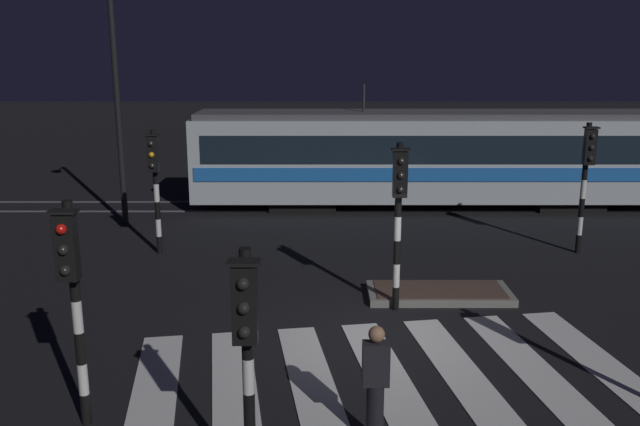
{
  "coord_description": "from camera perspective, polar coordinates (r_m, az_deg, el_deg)",
  "views": [
    {
      "loc": [
        -1.1,
        -11.72,
        5.22
      ],
      "look_at": [
        -1.06,
        4.09,
        1.4
      ],
      "focal_mm": 37.83,
      "sensor_mm": 36.0,
      "label": 1
    }
  ],
  "objects": [
    {
      "name": "ground_plane",
      "position": [
        12.88,
        4.85,
        -10.38
      ],
      "size": [
        120.0,
        120.0,
        0.0
      ],
      "primitive_type": "plane",
      "color": "black"
    },
    {
      "name": "rail_near",
      "position": [
        22.44,
        2.68,
        0.15
      ],
      "size": [
        80.0,
        0.12,
        0.03
      ],
      "primitive_type": "cube",
      "color": "#59595E",
      "rests_on": "ground"
    },
    {
      "name": "rail_far",
      "position": [
        23.84,
        2.51,
        0.95
      ],
      "size": [
        80.0,
        0.12,
        0.03
      ],
      "primitive_type": "cube",
      "color": "#59595E",
      "rests_on": "ground"
    },
    {
      "name": "crosswalk_zebra",
      "position": [
        11.43,
        5.55,
        -13.6
      ],
      "size": [
        8.74,
        5.57,
        0.02
      ],
      "color": "silver",
      "rests_on": "ground"
    },
    {
      "name": "traffic_island",
      "position": [
        14.97,
        9.92,
        -6.68
      ],
      "size": [
        3.09,
        1.3,
        0.18
      ],
      "color": "slate",
      "rests_on": "ground"
    },
    {
      "name": "traffic_light_kerb_mid_left",
      "position": [
        7.79,
        -6.37,
        -10.62
      ],
      "size": [
        0.36,
        0.42,
        3.09
      ],
      "color": "black",
      "rests_on": "ground"
    },
    {
      "name": "traffic_light_median_centre",
      "position": [
        13.42,
        6.56,
        0.88
      ],
      "size": [
        0.36,
        0.42,
        3.47
      ],
      "color": "black",
      "rests_on": "ground"
    },
    {
      "name": "traffic_light_corner_far_right",
      "position": [
        18.59,
        21.48,
        3.51
      ],
      "size": [
        0.36,
        0.42,
        3.44
      ],
      "color": "black",
      "rests_on": "ground"
    },
    {
      "name": "traffic_light_corner_near_left",
      "position": [
        9.73,
        -20.38,
        -5.57
      ],
      "size": [
        0.36,
        0.42,
        3.29
      ],
      "color": "black",
      "rests_on": "ground"
    },
    {
      "name": "traffic_light_corner_far_left",
      "position": [
        17.76,
        -13.96,
        3.25
      ],
      "size": [
        0.36,
        0.42,
        3.27
      ],
      "color": "black",
      "rests_on": "ground"
    },
    {
      "name": "street_lamp_trackside_left",
      "position": [
        20.92,
        -17.3,
        11.96
      ],
      "size": [
        0.44,
        1.21,
        7.72
      ],
      "color": "black",
      "rests_on": "ground"
    },
    {
      "name": "tram",
      "position": [
        23.11,
        9.57,
        4.75
      ],
      "size": [
        16.38,
        2.58,
        4.15
      ],
      "color": "#B2BCC1",
      "rests_on": "ground"
    },
    {
      "name": "pedestrian_waiting_at_kerb",
      "position": [
        9.32,
        4.59,
        -14.25
      ],
      "size": [
        0.36,
        0.24,
        1.71
      ],
      "color": "black",
      "rests_on": "ground"
    }
  ]
}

